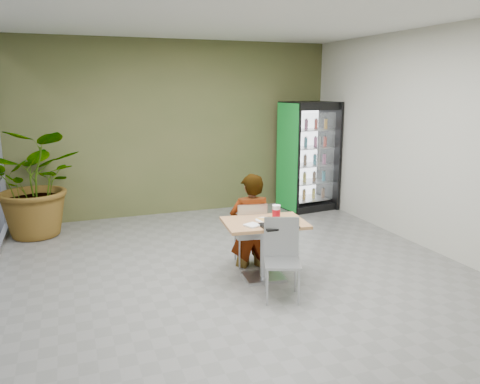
% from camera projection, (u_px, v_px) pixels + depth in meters
% --- Properties ---
extents(ground, '(7.00, 7.00, 0.00)m').
position_uv_depth(ground, '(244.00, 281.00, 5.82)').
color(ground, slate).
rests_on(ground, ground).
extents(room_envelope, '(6.00, 7.00, 3.20)m').
position_uv_depth(room_envelope, '(244.00, 153.00, 5.47)').
color(room_envelope, beige).
rests_on(room_envelope, ground).
extents(dining_table, '(1.06, 0.79, 0.75)m').
position_uv_depth(dining_table, '(264.00, 238.00, 5.78)').
color(dining_table, '#BE7C51').
rests_on(dining_table, ground).
extents(chair_far, '(0.45, 0.45, 0.88)m').
position_uv_depth(chair_far, '(251.00, 230.00, 6.19)').
color(chair_far, '#A9ABAD').
rests_on(chair_far, ground).
extents(chair_near, '(0.52, 0.52, 0.91)m').
position_uv_depth(chair_near, '(282.00, 251.00, 5.32)').
color(chair_near, '#A9ABAD').
rests_on(chair_near, ground).
extents(seated_woman, '(0.63, 0.46, 1.56)m').
position_uv_depth(seated_woman, '(251.00, 231.00, 6.24)').
color(seated_woman, black).
rests_on(seated_woman, ground).
extents(pizza_plate, '(0.35, 0.32, 0.03)m').
position_uv_depth(pizza_plate, '(265.00, 219.00, 5.77)').
color(pizza_plate, white).
rests_on(pizza_plate, dining_table).
extents(soda_cup, '(0.10, 0.10, 0.18)m').
position_uv_depth(soda_cup, '(276.00, 212.00, 5.80)').
color(soda_cup, white).
rests_on(soda_cup, dining_table).
extents(napkin_stack, '(0.21, 0.21, 0.02)m').
position_uv_depth(napkin_stack, '(253.00, 225.00, 5.54)').
color(napkin_stack, white).
rests_on(napkin_stack, dining_table).
extents(cafeteria_tray, '(0.41, 0.30, 0.02)m').
position_uv_depth(cafeteria_tray, '(279.00, 226.00, 5.51)').
color(cafeteria_tray, black).
rests_on(cafeteria_tray, dining_table).
extents(beverage_fridge, '(1.04, 0.84, 2.08)m').
position_uv_depth(beverage_fridge, '(309.00, 156.00, 9.09)').
color(beverage_fridge, black).
rests_on(beverage_fridge, ground).
extents(potted_plant, '(1.94, 1.81, 1.74)m').
position_uv_depth(potted_plant, '(37.00, 183.00, 7.43)').
color(potted_plant, '#2E6628').
rests_on(potted_plant, ground).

